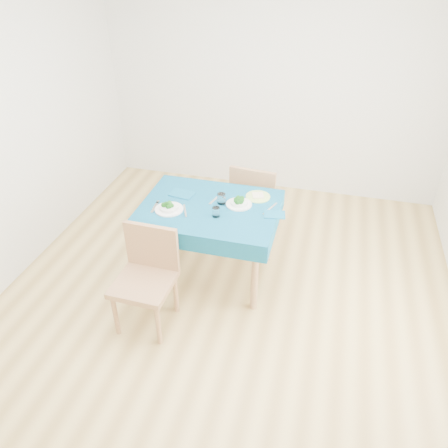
% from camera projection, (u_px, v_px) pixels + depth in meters
% --- Properties ---
extents(room_shell, '(4.02, 4.52, 2.73)m').
position_uv_depth(room_shell, '(224.00, 166.00, 3.12)').
color(room_shell, '#A98746').
rests_on(room_shell, ground).
extents(table, '(1.18, 0.90, 0.76)m').
position_uv_depth(table, '(210.00, 242.00, 4.00)').
color(table, navy).
rests_on(table, ground).
extents(chair_near, '(0.46, 0.50, 1.12)m').
position_uv_depth(chair_near, '(142.00, 270.00, 3.38)').
color(chair_near, '#966C46').
rests_on(chair_near, ground).
extents(chair_far, '(0.51, 0.55, 1.16)m').
position_uv_depth(chair_far, '(258.00, 185.00, 4.49)').
color(chair_far, '#966C46').
rests_on(chair_far, ground).
extents(bowl_near, '(0.24, 0.24, 0.07)m').
position_uv_depth(bowl_near, '(169.00, 206.00, 3.72)').
color(bowl_near, white).
rests_on(bowl_near, table).
extents(bowl_far, '(0.23, 0.23, 0.07)m').
position_uv_depth(bowl_far, '(239.00, 201.00, 3.79)').
color(bowl_far, white).
rests_on(bowl_far, table).
extents(fork_near, '(0.04, 0.19, 0.00)m').
position_uv_depth(fork_near, '(155.00, 207.00, 3.78)').
color(fork_near, silver).
rests_on(fork_near, table).
extents(knife_near, '(0.10, 0.20, 0.00)m').
position_uv_depth(knife_near, '(185.00, 211.00, 3.73)').
color(knife_near, silver).
rests_on(knife_near, table).
extents(fork_far, '(0.06, 0.18, 0.00)m').
position_uv_depth(fork_far, '(214.00, 200.00, 3.88)').
color(fork_far, silver).
rests_on(fork_far, table).
extents(knife_far, '(0.10, 0.22, 0.00)m').
position_uv_depth(knife_far, '(270.00, 209.00, 3.76)').
color(knife_far, silver).
rests_on(knife_far, table).
extents(napkin_near, '(0.23, 0.18, 0.01)m').
position_uv_depth(napkin_near, '(182.00, 194.00, 3.96)').
color(napkin_near, '#0D5071').
rests_on(napkin_near, table).
extents(napkin_far, '(0.20, 0.15, 0.01)m').
position_uv_depth(napkin_far, '(275.00, 215.00, 3.67)').
color(napkin_far, '#0D5071').
rests_on(napkin_far, table).
extents(tumbler_center, '(0.07, 0.07, 0.10)m').
position_uv_depth(tumbler_center, '(221.00, 199.00, 3.81)').
color(tumbler_center, white).
rests_on(tumbler_center, table).
extents(tumbler_side, '(0.07, 0.07, 0.08)m').
position_uv_depth(tumbler_side, '(216.00, 212.00, 3.64)').
color(tumbler_side, white).
rests_on(tumbler_side, table).
extents(side_plate, '(0.22, 0.22, 0.01)m').
position_uv_depth(side_plate, '(258.00, 197.00, 3.92)').
color(side_plate, '#B6DD6C').
rests_on(side_plate, table).
extents(bread_slice, '(0.12, 0.12, 0.01)m').
position_uv_depth(bread_slice, '(258.00, 195.00, 3.91)').
color(bread_slice, beige).
rests_on(bread_slice, side_plate).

